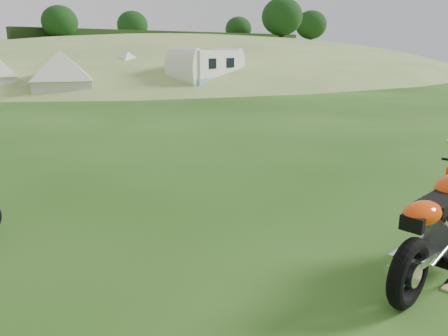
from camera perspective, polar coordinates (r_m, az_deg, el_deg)
ground at (r=5.59m, az=2.50°, el=-9.47°), size 120.00×120.00×0.00m
hillside at (r=51.72m, az=-5.55°, el=12.57°), size 80.00×64.00×8.00m
hedgerow at (r=51.72m, az=-5.55°, el=12.57°), size 36.00×1.20×8.60m
sport_motorcycle at (r=5.08m, az=27.26°, el=-5.46°), size 2.34×0.83×1.37m
tent_mid at (r=24.13m, az=-20.45°, el=11.64°), size 3.58×3.58×2.43m
tent_right at (r=27.47m, az=-12.33°, el=12.48°), size 3.01×3.01×2.37m
caravan at (r=25.42m, az=-2.21°, el=12.61°), size 5.49×3.71×2.36m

